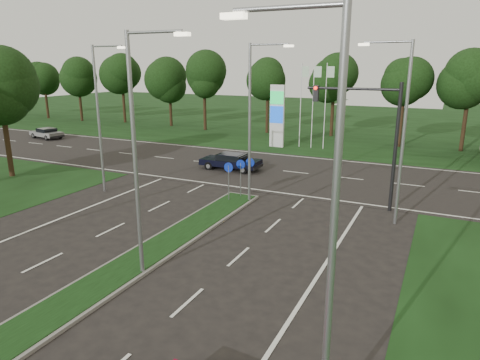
% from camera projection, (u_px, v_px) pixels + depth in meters
% --- Properties ---
extents(verge_far, '(160.00, 50.00, 0.02)m').
position_uv_depth(verge_far, '(360.00, 123.00, 59.57)').
color(verge_far, black).
rests_on(verge_far, ground).
extents(cross_road, '(160.00, 12.00, 0.02)m').
position_uv_depth(cross_road, '(283.00, 171.00, 32.61)').
color(cross_road, black).
rests_on(cross_road, ground).
extents(median_kerb, '(2.00, 26.00, 0.12)m').
position_uv_depth(median_kerb, '(89.00, 292.00, 15.21)').
color(median_kerb, slate).
rests_on(median_kerb, ground).
extents(streetlight_median_near, '(2.53, 0.22, 9.00)m').
position_uv_depth(streetlight_median_near, '(139.00, 146.00, 15.21)').
color(streetlight_median_near, gray).
rests_on(streetlight_median_near, ground).
extents(streetlight_median_far, '(2.53, 0.22, 9.00)m').
position_uv_depth(streetlight_median_far, '(253.00, 116.00, 23.91)').
color(streetlight_median_far, gray).
rests_on(streetlight_median_far, ground).
extents(streetlight_left_far, '(2.53, 0.22, 9.00)m').
position_uv_depth(streetlight_left_far, '(100.00, 112.00, 26.06)').
color(streetlight_left_far, gray).
rests_on(streetlight_left_far, ground).
extents(streetlight_right_far, '(2.53, 0.22, 9.00)m').
position_uv_depth(streetlight_right_far, '(400.00, 124.00, 20.64)').
color(streetlight_right_far, gray).
rests_on(streetlight_right_far, ground).
extents(streetlight_right_near, '(2.53, 0.22, 9.00)m').
position_uv_depth(streetlight_right_near, '(325.00, 211.00, 8.47)').
color(streetlight_right_near, gray).
rests_on(streetlight_right_near, ground).
extents(traffic_signal, '(5.10, 0.42, 7.00)m').
position_uv_depth(traffic_signal, '(372.00, 126.00, 23.17)').
color(traffic_signal, black).
rests_on(traffic_signal, ground).
extents(median_signs, '(1.16, 1.76, 2.38)m').
position_uv_depth(median_signs, '(240.00, 171.00, 25.56)').
color(median_signs, gray).
rests_on(median_signs, ground).
extents(gas_pylon, '(5.80, 1.26, 8.00)m').
position_uv_depth(gas_pylon, '(279.00, 114.00, 41.23)').
color(gas_pylon, silver).
rests_on(gas_pylon, ground).
extents(treeline_far, '(6.00, 6.00, 9.90)m').
position_uv_depth(treeline_far, '(338.00, 75.00, 44.63)').
color(treeline_far, black).
rests_on(treeline_far, ground).
extents(navy_sedan, '(4.58, 1.94, 1.26)m').
position_uv_depth(navy_sedan, '(231.00, 161.00, 32.90)').
color(navy_sedan, black).
rests_on(navy_sedan, ground).
extents(far_car_a, '(4.25, 2.40, 1.15)m').
position_uv_depth(far_car_a, '(47.00, 133.00, 46.70)').
color(far_car_a, gray).
rests_on(far_car_a, ground).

